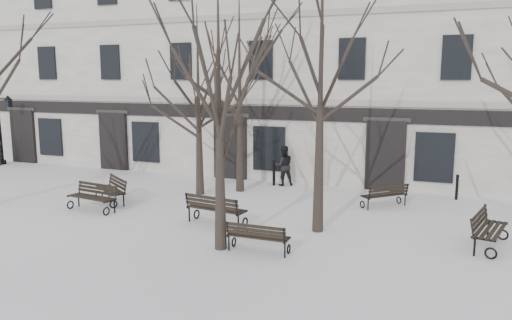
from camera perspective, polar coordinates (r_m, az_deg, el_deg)
The scene contains 16 objects.
ground at distance 14.93m, azimuth -3.07°, elevation -8.70°, with size 100.00×100.00×0.00m, color white.
building at distance 26.56m, azimuth 8.59°, elevation 11.16°, with size 40.40×10.20×11.40m.
tree_1 at distance 13.13m, azimuth -4.27°, elevation 9.11°, with size 5.12×5.12×7.31m.
tree_2 at distance 14.85m, azimuth 7.50°, elevation 13.51°, with size 6.40×6.40×9.14m.
tree_4 at distance 19.75m, azimuth -6.65°, elevation 9.32°, with size 5.19×5.19×7.42m.
tree_5 at distance 20.19m, azimuth -1.91°, elevation 11.21°, with size 5.91×5.91×8.45m.
bench_0 at distance 18.49m, azimuth -18.12°, elevation -3.95°, with size 1.96×0.96×0.95m.
bench_1 at distance 15.92m, azimuth -4.68°, elevation -5.52°, with size 2.06×1.01×1.00m.
bench_2 at distance 13.42m, azimuth 0.20°, elevation -8.70°, with size 1.69×0.62×0.85m.
bench_3 at distance 19.51m, azimuth -16.09°, elevation -3.18°, with size 1.90×1.63×0.95m.
bench_4 at distance 18.60m, azimuth 14.56°, elevation -3.86°, with size 1.63×1.61×0.86m.
bench_5 at distance 15.22m, azimuth 24.94°, elevation -7.08°, with size 1.16×2.09×1.00m.
lamp_post at distance 30.02m, azimuth -26.93°, elevation 3.60°, with size 1.16×0.43×3.71m.
bollard_a at distance 21.66m, azimuth 2.06°, elevation -1.38°, with size 0.14×0.14×1.11m.
bollard_b at distance 20.62m, azimuth 21.98°, elevation -2.79°, with size 0.13×0.13×0.99m.
pedestrian_b at distance 21.82m, azimuth 3.16°, elevation -2.90°, with size 0.85×0.66×1.74m, color black.
Camera 1 is at (5.86, -12.93, 4.61)m, focal length 35.00 mm.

